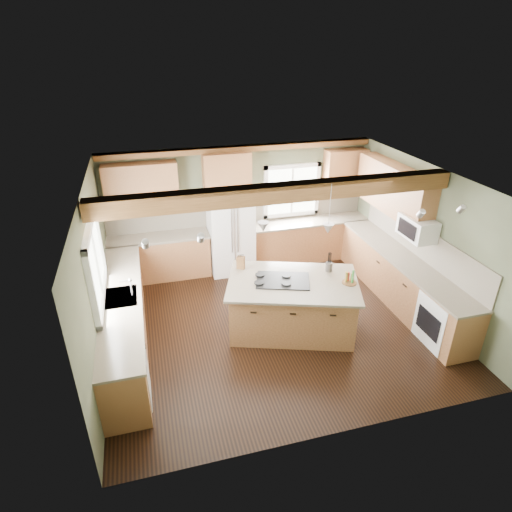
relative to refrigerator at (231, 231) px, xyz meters
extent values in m
plane|color=black|center=(0.30, -2.12, -0.90)|extent=(5.60, 5.60, 0.00)
plane|color=silver|center=(0.30, -2.12, 1.70)|extent=(5.60, 5.60, 0.00)
plane|color=#444934|center=(0.30, 0.38, 0.40)|extent=(5.60, 0.00, 5.60)
plane|color=#444934|center=(-2.50, -2.12, 0.40)|extent=(0.00, 5.00, 5.00)
plane|color=#444934|center=(3.10, -2.12, 0.40)|extent=(0.00, 5.00, 5.00)
cube|color=#4F3116|center=(0.30, -2.33, 1.57)|extent=(5.55, 0.26, 0.26)
cube|color=#4F3116|center=(0.30, 0.28, 1.64)|extent=(5.55, 0.20, 0.10)
cube|color=brown|center=(0.30, 0.36, 0.31)|extent=(5.58, 0.03, 0.58)
cube|color=brown|center=(3.08, -2.07, 0.31)|extent=(0.03, 3.70, 0.58)
cube|color=brown|center=(-1.49, 0.08, -0.46)|extent=(2.02, 0.60, 0.88)
cube|color=brown|center=(-1.49, 0.08, 0.00)|extent=(2.06, 0.64, 0.04)
cube|color=brown|center=(1.79, 0.08, -0.46)|extent=(2.62, 0.60, 0.88)
cube|color=brown|center=(1.79, 0.08, 0.00)|extent=(2.66, 0.64, 0.04)
cube|color=brown|center=(-2.20, -2.07, -0.46)|extent=(0.60, 3.70, 0.88)
cube|color=brown|center=(-2.20, -2.07, 0.00)|extent=(0.64, 3.74, 0.04)
cube|color=brown|center=(2.80, -2.07, -0.46)|extent=(0.60, 3.70, 0.88)
cube|color=brown|center=(2.80, -2.07, 0.00)|extent=(0.64, 3.74, 0.04)
cube|color=brown|center=(-1.69, 0.21, 1.05)|extent=(1.40, 0.35, 0.90)
cube|color=brown|center=(0.00, 0.21, 1.25)|extent=(0.96, 0.35, 0.70)
cube|color=brown|center=(2.92, -1.22, 1.05)|extent=(0.35, 2.20, 0.90)
cube|color=brown|center=(2.60, 0.21, 1.05)|extent=(0.90, 0.35, 0.90)
cube|color=white|center=(-2.48, -2.07, 0.65)|extent=(0.04, 1.60, 1.05)
cube|color=white|center=(1.45, 0.36, 0.65)|extent=(1.10, 0.04, 1.00)
cube|color=#262628|center=(-2.20, -2.07, 0.01)|extent=(0.50, 0.65, 0.03)
cylinder|color=#B2B2B7|center=(-2.02, -2.07, 0.15)|extent=(0.02, 0.02, 0.28)
cube|color=white|center=(-2.19, -3.37, -0.47)|extent=(0.60, 0.60, 0.84)
cube|color=white|center=(2.79, -3.37, -0.47)|extent=(0.60, 0.72, 0.84)
cube|color=white|center=(2.88, -2.17, 0.65)|extent=(0.40, 0.70, 0.38)
cone|color=#B2B2B7|center=(0.07, -2.17, 0.98)|extent=(0.18, 0.18, 0.16)
cone|color=#B2B2B7|center=(1.02, -2.49, 0.98)|extent=(0.18, 0.18, 0.16)
cube|color=white|center=(0.00, 0.00, 0.00)|extent=(0.90, 0.74, 1.80)
cube|color=olive|center=(0.55, -2.33, -0.46)|extent=(2.30, 1.81, 0.88)
cube|color=brown|center=(0.55, -2.33, 0.00)|extent=(2.47, 1.98, 0.04)
cube|color=black|center=(0.39, -2.28, 0.03)|extent=(1.01, 0.83, 0.02)
cube|color=brown|center=(-0.18, -1.67, 0.13)|extent=(0.16, 0.15, 0.22)
cylinder|color=#463E38|center=(1.26, -2.16, 0.10)|extent=(0.15, 0.15, 0.16)
camera|label=1|loc=(-1.65, -8.05, 3.59)|focal=30.00mm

